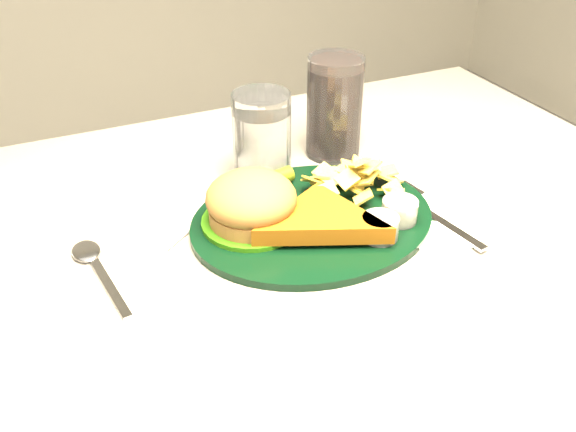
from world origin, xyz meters
The scene contains 6 objects.
dinner_plate centered at (0.08, 0.01, 0.79)m, with size 0.31×0.26×0.07m, color black, non-canonical shape.
water_glass centered at (0.06, 0.14, 0.81)m, with size 0.08×0.08×0.13m, color white.
cola_glass centered at (0.19, 0.17, 0.83)m, with size 0.08×0.08×0.15m, color black.
fork_napkin centered at (0.22, -0.06, 0.76)m, with size 0.13×0.18×0.01m, color white, non-canonical shape.
spoon centered at (-0.18, -0.02, 0.76)m, with size 0.04×0.16×0.01m, color silver, non-canonical shape.
wrapped_straw centered at (-0.03, 0.09, 0.75)m, with size 0.20×0.07×0.01m, color silver, non-canonical shape.
Camera 1 is at (-0.23, -0.60, 1.20)m, focal length 40.00 mm.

